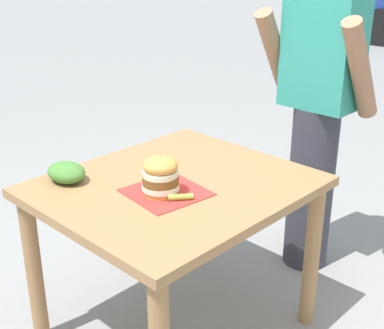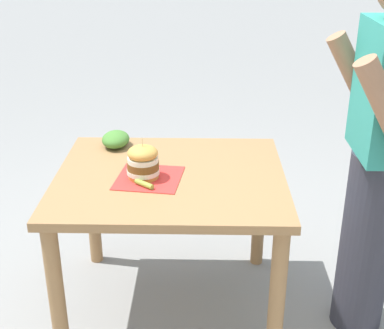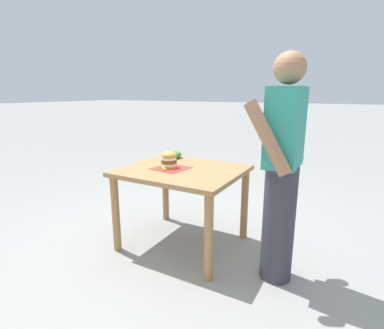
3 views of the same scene
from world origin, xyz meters
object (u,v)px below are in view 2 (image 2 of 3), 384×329
patio_table (171,197)px  side_salad (116,139)px  pickle_spear (144,184)px  sandwich (143,162)px  diner_across_table (379,157)px

patio_table → side_salad: size_ratio=5.85×
pickle_spear → sandwich: bearing=-172.3°
sandwich → pickle_spear: (0.10, 0.01, -0.06)m
pickle_spear → side_salad: (-0.47, -0.20, 0.02)m
sandwich → diner_across_table: diner_across_table is taller
patio_table → sandwich: size_ratio=5.56×
patio_table → side_salad: (-0.33, -0.30, 0.16)m
side_salad → patio_table: bearing=42.1°
side_salad → pickle_spear: bearing=22.5°
patio_table → pickle_spear: 0.22m
pickle_spear → side_salad: side_salad is taller
sandwich → pickle_spear: size_ratio=1.95×
side_salad → diner_across_table: bearing=70.2°
patio_table → diner_across_table: diner_across_table is taller
sandwich → side_salad: size_ratio=1.05×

